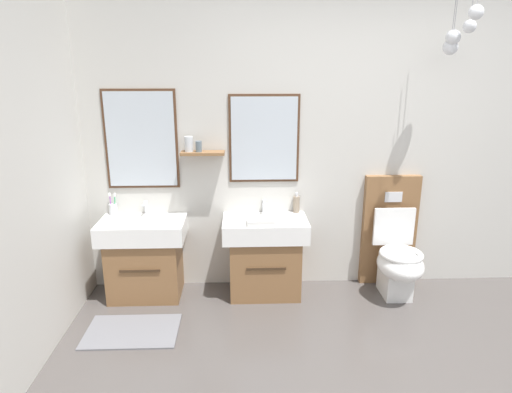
{
  "coord_description": "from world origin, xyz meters",
  "views": [
    {
      "loc": [
        -1.06,
        -1.92,
        1.88
      ],
      "look_at": [
        -0.93,
        1.49,
        0.89
      ],
      "focal_mm": 30.84,
      "sensor_mm": 36.0,
      "label": 1
    }
  ],
  "objects_px": {
    "vanity_sink_right": "(265,254)",
    "soap_dispenser": "(296,204)",
    "folded_hand_towel": "(261,221)",
    "toothbrush_cup": "(113,209)",
    "toilet": "(394,251)",
    "vanity_sink_left": "(145,255)"
  },
  "relations": [
    {
      "from": "toilet",
      "to": "folded_hand_towel",
      "type": "xyz_separation_m",
      "value": [
        -1.16,
        -0.12,
        0.33
      ]
    },
    {
      "from": "folded_hand_towel",
      "to": "toilet",
      "type": "bearing_deg",
      "value": 5.72
    },
    {
      "from": "vanity_sink_right",
      "to": "toothbrush_cup",
      "type": "height_order",
      "value": "toothbrush_cup"
    },
    {
      "from": "vanity_sink_left",
      "to": "folded_hand_towel",
      "type": "relative_size",
      "value": 3.2
    },
    {
      "from": "toothbrush_cup",
      "to": "toilet",
      "type": "bearing_deg",
      "value": -3.83
    },
    {
      "from": "soap_dispenser",
      "to": "folded_hand_towel",
      "type": "distance_m",
      "value": 0.43
    },
    {
      "from": "vanity_sink_right",
      "to": "soap_dispenser",
      "type": "distance_m",
      "value": 0.51
    },
    {
      "from": "vanity_sink_left",
      "to": "folded_hand_towel",
      "type": "bearing_deg",
      "value": -7.44
    },
    {
      "from": "toothbrush_cup",
      "to": "folded_hand_towel",
      "type": "xyz_separation_m",
      "value": [
        1.25,
        -0.28,
        -0.03
      ]
    },
    {
      "from": "soap_dispenser",
      "to": "vanity_sink_left",
      "type": "bearing_deg",
      "value": -173.03
    },
    {
      "from": "vanity_sink_right",
      "to": "folded_hand_towel",
      "type": "distance_m",
      "value": 0.36
    },
    {
      "from": "toothbrush_cup",
      "to": "folded_hand_towel",
      "type": "height_order",
      "value": "toothbrush_cup"
    },
    {
      "from": "vanity_sink_left",
      "to": "toothbrush_cup",
      "type": "height_order",
      "value": "toothbrush_cup"
    },
    {
      "from": "toilet",
      "to": "toothbrush_cup",
      "type": "xyz_separation_m",
      "value": [
        -2.41,
        0.16,
        0.36
      ]
    },
    {
      "from": "vanity_sink_right",
      "to": "toilet",
      "type": "relative_size",
      "value": 0.7
    },
    {
      "from": "vanity_sink_right",
      "to": "toothbrush_cup",
      "type": "distance_m",
      "value": 1.35
    },
    {
      "from": "toilet",
      "to": "soap_dispenser",
      "type": "distance_m",
      "value": 0.93
    },
    {
      "from": "vanity_sink_right",
      "to": "soap_dispenser",
      "type": "xyz_separation_m",
      "value": [
        0.28,
        0.16,
        0.39
      ]
    },
    {
      "from": "vanity_sink_left",
      "to": "folded_hand_towel",
      "type": "xyz_separation_m",
      "value": [
        0.98,
        -0.13,
        0.34
      ]
    },
    {
      "from": "vanity_sink_left",
      "to": "vanity_sink_right",
      "type": "height_order",
      "value": "same"
    },
    {
      "from": "vanity_sink_left",
      "to": "folded_hand_towel",
      "type": "distance_m",
      "value": 1.04
    },
    {
      "from": "vanity_sink_right",
      "to": "soap_dispenser",
      "type": "bearing_deg",
      "value": 29.42
    }
  ]
}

